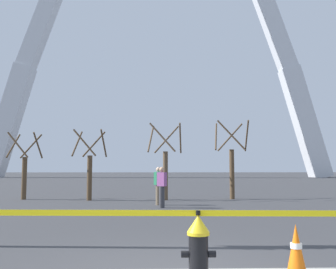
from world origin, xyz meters
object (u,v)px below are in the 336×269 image
(fire_hydrant, at_px, (198,251))
(pedestrian_standing_center, at_px, (158,185))
(traffic_cone_by_hydrant, at_px, (296,250))
(pedestrian_walking_left, at_px, (162,187))
(monument_arch, at_px, (159,32))

(fire_hydrant, xyz_separation_m, pedestrian_standing_center, (-0.49, 10.74, 0.35))
(fire_hydrant, distance_m, traffic_cone_by_hydrant, 1.60)
(traffic_cone_by_hydrant, distance_m, pedestrian_standing_center, 10.42)
(pedestrian_walking_left, bearing_deg, monument_arch, 89.98)
(fire_hydrant, distance_m, pedestrian_standing_center, 10.75)
(traffic_cone_by_hydrant, xyz_separation_m, pedestrian_standing_center, (-2.00, 10.22, 0.46))
(fire_hydrant, bearing_deg, pedestrian_walking_left, 92.14)
(traffic_cone_by_hydrant, xyz_separation_m, monument_arch, (-1.85, 54.32, 23.63))
(fire_hydrant, xyz_separation_m, monument_arch, (-0.34, 54.84, 23.52))
(pedestrian_standing_center, bearing_deg, traffic_cone_by_hydrant, -78.95)
(traffic_cone_by_hydrant, bearing_deg, monument_arch, 91.95)
(pedestrian_walking_left, bearing_deg, pedestrian_standing_center, 96.72)
(traffic_cone_by_hydrant, distance_m, monument_arch, 59.27)
(monument_arch, xyz_separation_m, pedestrian_walking_left, (-0.02, -45.21, -23.17))
(fire_hydrant, height_order, monument_arch, monument_arch)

